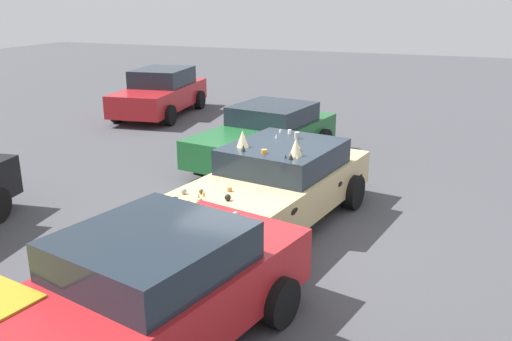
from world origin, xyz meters
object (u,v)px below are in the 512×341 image
(art_car_decorated, at_px, (275,184))
(parked_sedan_behind_left, at_px, (145,295))
(parked_sedan_far_right, at_px, (266,134))
(parked_sedan_near_right, at_px, (161,92))

(art_car_decorated, distance_m, parked_sedan_behind_left, 3.90)
(art_car_decorated, bearing_deg, parked_sedan_behind_left, 8.84)
(parked_sedan_behind_left, bearing_deg, parked_sedan_far_right, -156.72)
(parked_sedan_behind_left, relative_size, parked_sedan_near_right, 0.98)
(art_car_decorated, height_order, parked_sedan_behind_left, art_car_decorated)
(parked_sedan_behind_left, xyz_separation_m, parked_sedan_near_right, (10.89, 6.37, 0.04))
(art_car_decorated, relative_size, parked_sedan_behind_left, 1.04)
(art_car_decorated, xyz_separation_m, parked_sedan_behind_left, (-3.90, 0.06, 0.02))
(art_car_decorated, relative_size, parked_sedan_near_right, 1.02)
(parked_sedan_far_right, distance_m, parked_sedan_behind_left, 7.25)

